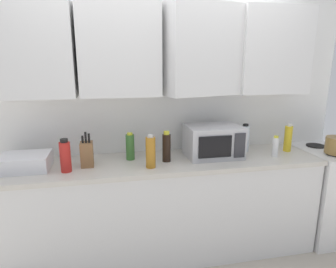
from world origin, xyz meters
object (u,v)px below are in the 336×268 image
at_px(bottle_green_oil, 130,147).
at_px(bottle_yellow_mustard, 288,138).
at_px(stove_range, 334,191).
at_px(dish_rack, 25,162).
at_px(bottle_amber_vinegar, 151,152).
at_px(bottle_clear_tall, 245,138).
at_px(microwave, 213,141).
at_px(bottle_soy_dark, 167,147).
at_px(bottle_white_jar, 275,147).
at_px(knife_block, 87,154).
at_px(bottle_red_sauce, 65,156).

distance_m(bottle_green_oil, bottle_yellow_mustard, 1.49).
height_order(stove_range, dish_rack, dish_rack).
bearing_deg(bottle_amber_vinegar, bottle_clear_tall, 15.78).
xyz_separation_m(bottle_green_oil, bottle_yellow_mustard, (1.49, -0.05, 0.01)).
height_order(microwave, bottle_soy_dark, microwave).
distance_m(bottle_clear_tall, bottle_white_jar, 0.29).
xyz_separation_m(bottle_clear_tall, bottle_white_jar, (0.20, -0.21, -0.04)).
distance_m(microwave, dish_rack, 1.58).
bearing_deg(dish_rack, knife_block, -2.25).
xyz_separation_m(knife_block, bottle_clear_tall, (1.45, 0.13, 0.02)).
distance_m(stove_range, bottle_clear_tall, 1.12).
xyz_separation_m(microwave, bottle_green_oil, (-0.74, 0.05, -0.03)).
xyz_separation_m(dish_rack, bottle_clear_tall, (1.93, 0.11, 0.07)).
relative_size(bottle_red_sauce, bottle_clear_tall, 0.99).
bearing_deg(microwave, bottle_green_oil, 176.01).
relative_size(bottle_green_oil, bottle_yellow_mustard, 0.88).
relative_size(microwave, bottle_white_jar, 2.51).
distance_m(bottle_soy_dark, bottle_white_jar, 0.99).
bearing_deg(bottle_amber_vinegar, bottle_red_sauce, 176.76).
height_order(stove_range, bottle_soy_dark, bottle_soy_dark).
height_order(bottle_red_sauce, bottle_amber_vinegar, bottle_amber_vinegar).
bearing_deg(bottle_red_sauce, microwave, 6.67).
height_order(dish_rack, bottle_yellow_mustard, bottle_yellow_mustard).
bearing_deg(knife_block, bottle_red_sauce, -147.27).
relative_size(dish_rack, bottle_green_oil, 1.59).
distance_m(bottle_clear_tall, bottle_amber_vinegar, 0.98).
distance_m(dish_rack, bottle_soy_dark, 1.14).
xyz_separation_m(dish_rack, bottle_white_jar, (2.12, -0.10, 0.03)).
bearing_deg(bottle_yellow_mustard, bottle_white_jar, -148.41).
bearing_deg(knife_block, bottle_green_oil, 15.52).
distance_m(bottle_red_sauce, bottle_amber_vinegar, 0.66).
distance_m(dish_rack, bottle_white_jar, 2.12).
bearing_deg(bottle_white_jar, bottle_amber_vinegar, -177.09).
bearing_deg(bottle_red_sauce, bottle_green_oil, 21.15).
height_order(knife_block, bottle_amber_vinegar, knife_block).
relative_size(bottle_red_sauce, bottle_green_oil, 1.10).
xyz_separation_m(microwave, bottle_amber_vinegar, (-0.59, -0.18, -0.01)).
bearing_deg(bottle_soy_dark, knife_block, 178.86).
height_order(dish_rack, bottle_clear_tall, bottle_clear_tall).
height_order(stove_range, knife_block, knife_block).
distance_m(bottle_soy_dark, bottle_amber_vinegar, 0.20).
xyz_separation_m(microwave, bottle_soy_dark, (-0.44, -0.06, -0.01)).
bearing_deg(knife_block, stove_range, -0.03).
xyz_separation_m(bottle_clear_tall, bottle_amber_vinegar, (-0.94, -0.27, 0.00)).
relative_size(bottle_white_jar, bottle_green_oil, 0.80).
bearing_deg(bottle_yellow_mustard, dish_rack, -179.26).
height_order(bottle_clear_tall, bottle_white_jar, bottle_clear_tall).
distance_m(knife_block, bottle_soy_dark, 0.66).
height_order(dish_rack, bottle_red_sauce, bottle_red_sauce).
xyz_separation_m(stove_range, bottle_red_sauce, (-2.55, -0.10, 0.57)).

